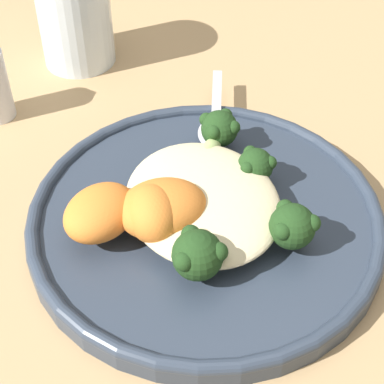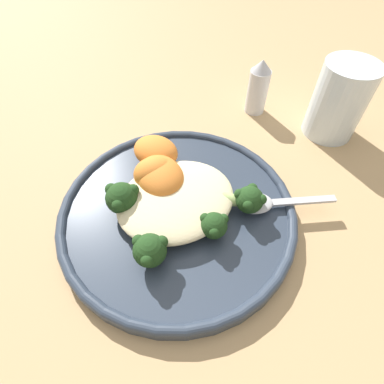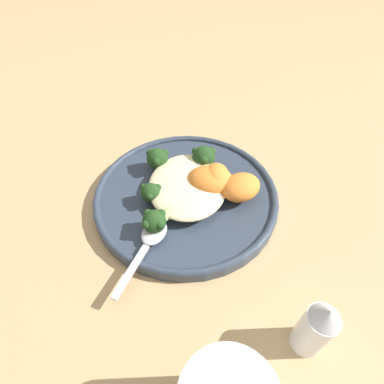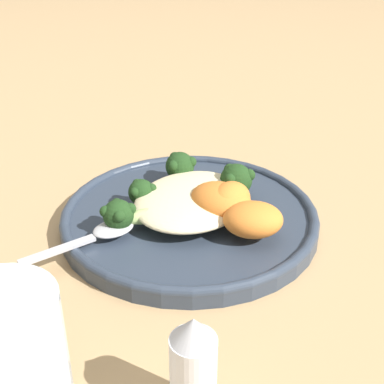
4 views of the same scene
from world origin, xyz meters
The scene contains 13 objects.
ground_plane centered at (0.00, 0.00, 0.00)m, with size 4.00×4.00×0.00m, color tan.
plate centered at (0.01, -0.02, 0.01)m, with size 0.29×0.29×0.02m.
quinoa_mound centered at (0.01, -0.02, 0.03)m, with size 0.14×0.12×0.02m, color beige.
broccoli_stalk_0 centered at (0.05, -0.04, 0.04)m, with size 0.10×0.04×0.04m.
broccoli_stalk_1 centered at (0.05, 0.02, 0.04)m, with size 0.10×0.10×0.04m.
broccoli_stalk_2 centered at (-0.01, 0.02, 0.03)m, with size 0.03×0.10×0.03m.
broccoli_stalk_3 centered at (-0.05, 0.01, 0.04)m, with size 0.10×0.09×0.03m.
sweet_potato_chunk_0 centered at (0.02, -0.06, 0.04)m, with size 0.05×0.04×0.04m, color orange.
sweet_potato_chunk_1 centered at (0.00, -0.10, 0.04)m, with size 0.06×0.05×0.03m, color orange.
sweet_potato_chunk_2 centered at (0.01, -0.05, 0.04)m, with size 0.07×0.06×0.04m, color orange.
spoon centered at (-0.08, 0.03, 0.03)m, with size 0.12×0.07×0.01m.
water_glass centered at (-0.28, -0.06, 0.06)m, with size 0.08×0.08×0.11m, color silver.
salt_shaker centered at (-0.20, -0.15, 0.04)m, with size 0.03×0.03×0.09m.
Camera 2 is at (0.09, 0.18, 0.31)m, focal length 28.00 mm.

